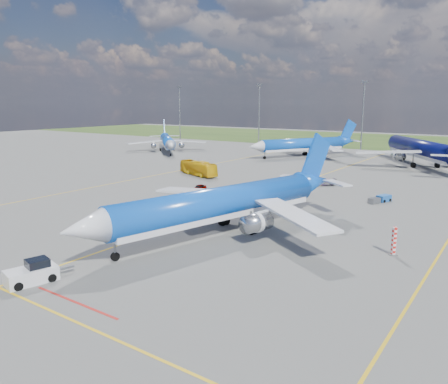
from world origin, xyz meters
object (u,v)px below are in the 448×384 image
Objects in this scene: bg_jet_nw at (168,152)px; bg_jet_nnw at (303,157)px; main_airliner at (221,234)px; apron_bus at (198,168)px; warning_post at (394,241)px; service_car_a at (199,188)px; baggage_tug_w at (380,199)px; baggage_tug_c at (304,178)px; bg_jet_n at (419,166)px; service_car_c at (324,182)px; pushback_tug at (33,273)px; service_car_b at (270,184)px.

bg_jet_nnw reaches higher than bg_jet_nw.
main_airliner is 43.75m from apron_bus.
bg_jet_nw is (-85.34, 59.70, -1.50)m from warning_post.
apron_bus is 3.40× the size of service_car_a.
baggage_tug_w is 0.97× the size of baggage_tug_c.
bg_jet_n is 40.12m from service_car_c.
bg_jet_n reaches higher than service_car_a.
main_airliner is 22.07m from pushback_tug.
apron_bus is (37.12, -31.24, 1.56)m from bg_jet_nw.
warning_post reaches higher than service_car_a.
service_car_b is at bearing -43.66° from bg_jet_nnw.
bg_jet_nw is at bearing -150.31° from service_car_c.
service_car_b is at bearing -82.58° from baggage_tug_c.
bg_jet_n is 14.37× the size of service_car_a.
warning_post is 38.47m from service_car_b.
warning_post is 0.62× the size of baggage_tug_c.
bg_jet_nnw is 9.67× the size of service_car_b.
pushback_tug is at bearing -87.36° from baggage_tug_w.
apron_bus is (-36.75, -43.41, 1.56)m from bg_jet_n.
service_car_a is 24.26m from service_car_c.
bg_jet_n reaches higher than bg_jet_nw.
apron_bus reaches higher than service_car_b.
bg_jet_n is 10.53× the size of service_car_c.
bg_jet_nnw is (-43.77, 72.56, -1.50)m from warning_post.
main_airliner is at bearing -43.48° from bg_jet_nnw.
service_car_c reaches higher than baggage_tug_w.
bg_jet_n is 38.83m from baggage_tug_c.
service_car_a is at bearing 147.69° from main_airliner.
service_car_c is at bearing -11.63° from baggage_tug_c.
pushback_tug is (-13.00, -97.46, 0.82)m from bg_jet_n.
service_car_a is at bearing -89.02° from bg_jet_nw.
bg_jet_nw is 0.77× the size of bg_jet_n.
service_car_b is at bearing -161.87° from baggage_tug_w.
warning_post is 0.74× the size of service_car_b.
apron_bus is 2.31× the size of baggage_tug_c.
service_car_b is at bearing 46.51° from service_car_a.
service_car_b is (-9.69, 29.66, 0.57)m from main_airliner.
main_airliner reaches higher than service_car_c.
baggage_tug_c is (16.98, -36.38, 0.49)m from bg_jet_nnw.
bg_jet_nnw is 40.15m from baggage_tug_c.
main_airliner reaches higher than baggage_tug_c.
bg_jet_nnw is 6.46× the size of pushback_tug.
baggage_tug_w is at bearing 59.78° from bg_jet_n.
service_car_b is (19.40, -2.98, -1.00)m from apron_bus.
service_car_b is (14.95, -47.09, 0.57)m from bg_jet_nnw.
bg_jet_nw is at bearing -134.09° from bg_jet_nnw.
service_car_c reaches higher than baggage_tug_c.
warning_post is 0.08× the size of bg_jet_nnw.
baggage_tug_w is (20.76, -0.96, -0.09)m from service_car_b.
pushback_tug is 1.85× the size of service_car_a.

